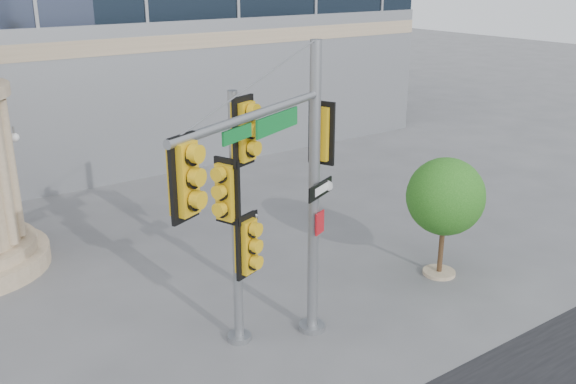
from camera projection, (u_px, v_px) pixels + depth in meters
ground at (342, 346)px, 14.19m from camera, size 120.00×120.00×0.00m
main_signal_pole at (286, 175)px, 12.56m from camera, size 4.78×2.49×6.58m
secondary_signal_pole at (238, 204)px, 13.24m from camera, size 1.06×0.76×5.65m
street_tree at (446, 199)px, 16.87m from camera, size 2.11×2.06×3.29m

